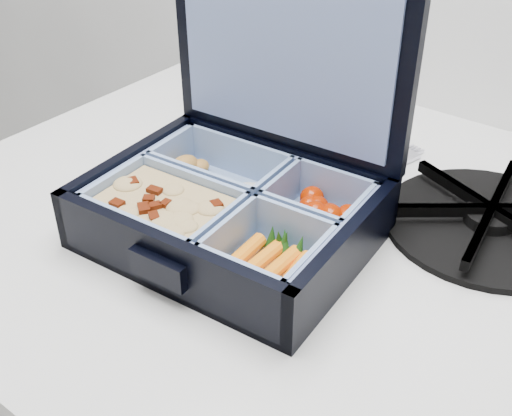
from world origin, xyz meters
The scene contains 4 objects.
bento_box centered at (0.30, 1.56, 1.00)m, with size 0.23×0.18×0.06m, color black, non-canonical shape.
burner_grate centered at (0.47, 1.72, 0.99)m, with size 0.19×0.19×0.03m, color black.
burner_grate_rear centered at (0.13, 1.82, 0.99)m, with size 0.18×0.18×0.02m, color black.
fork centered at (0.33, 1.70, 0.98)m, with size 0.02×0.17×0.01m, color silver, non-canonical shape.
Camera 1 is at (0.59, 1.21, 1.32)m, focal length 45.00 mm.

